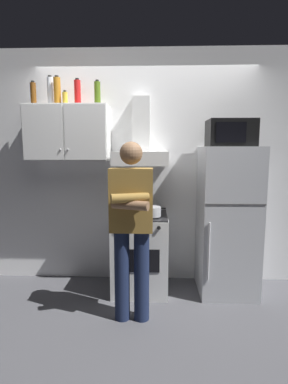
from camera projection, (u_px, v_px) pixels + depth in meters
name	position (u px, v px, depth m)	size (l,w,h in m)	color
ground_plane	(144.00, 300.00, 3.12)	(7.00, 7.00, 0.00)	#4C4C51
back_wall_tiled	(146.00, 168.00, 3.52)	(4.80, 0.10, 2.70)	white
upper_cabinet	(68.00, 133.00, 3.27)	(0.90, 0.37, 0.60)	silver
stove_oven	(140.00, 252.00, 3.31)	(0.60, 0.62, 0.87)	silver
range_hood	(141.00, 147.00, 3.27)	(0.60, 0.44, 0.75)	white
refrigerator	(227.00, 221.00, 3.22)	(0.60, 0.62, 1.60)	silver
microwave	(230.00, 133.00, 3.11)	(0.48, 0.37, 0.28)	black
person_standing	(131.00, 225.00, 2.64)	(0.38, 0.33, 1.64)	#192342
cooking_pot	(152.00, 211.00, 3.12)	(0.29, 0.19, 0.10)	#B7BABF
bottle_soda_red	(78.00, 93.00, 3.25)	(0.07, 0.07, 0.29)	red
bottle_olive_oil	(97.00, 93.00, 3.24)	(0.07, 0.07, 0.27)	#4C6B19
bottle_liquor_amber	(57.00, 91.00, 3.20)	(0.07, 0.07, 0.31)	#B7721E
bottle_spice_jar	(65.00, 98.00, 3.19)	(0.05, 0.05, 0.15)	gold
bottle_vodka_clear	(50.00, 91.00, 3.25)	(0.07, 0.07, 0.32)	silver
bottle_beer_brown	(33.00, 94.00, 3.19)	(0.06, 0.06, 0.25)	brown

